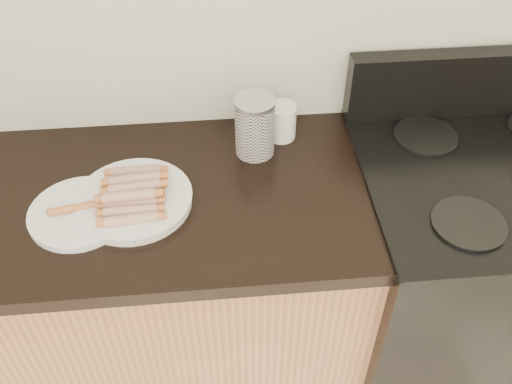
{
  "coord_description": "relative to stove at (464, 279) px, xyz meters",
  "views": [
    {
      "loc": [
        0.01,
        0.62,
        1.92
      ],
      "look_at": [
        0.11,
        1.62,
        0.96
      ],
      "focal_mm": 40.0,
      "sensor_mm": 36.0,
      "label": 1
    }
  ],
  "objects": [
    {
      "name": "stove",
      "position": [
        0.0,
        0.0,
        0.0
      ],
      "size": [
        0.76,
        0.65,
        0.91
      ],
      "color": "black",
      "rests_on": "floor"
    },
    {
      "name": "burner_near_left",
      "position": [
        -0.17,
        -0.17,
        0.46
      ],
      "size": [
        0.18,
        0.18,
        0.01
      ],
      "primitive_type": "cylinder",
      "color": "black",
      "rests_on": "stove"
    },
    {
      "name": "main_plate",
      "position": [
        -0.98,
        -0.01,
        0.45
      ],
      "size": [
        0.33,
        0.33,
        0.02
      ],
      "primitive_type": "cylinder",
      "rotation": [
        0.0,
        0.0,
        0.14
      ],
      "color": "white",
      "rests_on": "counter_slab"
    },
    {
      "name": "plain_sausages",
      "position": [
        -1.11,
        -0.04,
        0.47
      ],
      "size": [
        0.13,
        0.04,
        0.02
      ],
      "rotation": [
        0.0,
        0.0,
        0.17
      ],
      "color": "#BB714C",
      "rests_on": "side_plate"
    },
    {
      "name": "burner_far_left",
      "position": [
        -0.17,
        0.17,
        0.46
      ],
      "size": [
        0.18,
        0.18,
        0.01
      ],
      "primitive_type": "cylinder",
      "color": "black",
      "rests_on": "stove"
    },
    {
      "name": "canister",
      "position": [
        -0.66,
        0.17,
        0.53
      ],
      "size": [
        0.11,
        0.11,
        0.17
      ],
      "rotation": [
        0.0,
        0.0,
        -0.17
      ],
      "color": "white",
      "rests_on": "counter_slab"
    },
    {
      "name": "hotdog_pile",
      "position": [
        -0.98,
        -0.01,
        0.48
      ],
      "size": [
        0.13,
        0.21,
        0.05
      ],
      "rotation": [
        0.0,
        0.0,
        0.03
      ],
      "color": "#973E30",
      "rests_on": "main_plate"
    },
    {
      "name": "stove_panel",
      "position": [
        0.0,
        0.28,
        0.55
      ],
      "size": [
        0.76,
        0.06,
        0.2
      ],
      "primitive_type": "cube",
      "color": "black",
      "rests_on": "stove"
    },
    {
      "name": "side_plate",
      "position": [
        -1.11,
        -0.04,
        0.45
      ],
      "size": [
        0.25,
        0.25,
        0.02
      ],
      "primitive_type": "cylinder",
      "rotation": [
        0.0,
        0.0,
        0.01
      ],
      "color": "silver",
      "rests_on": "counter_slab"
    },
    {
      "name": "mug",
      "position": [
        -0.58,
        0.23,
        0.5
      ],
      "size": [
        0.1,
        0.1,
        0.1
      ],
      "primitive_type": "cylinder",
      "rotation": [
        0.0,
        0.0,
        0.31
      ],
      "color": "white",
      "rests_on": "counter_slab"
    }
  ]
}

